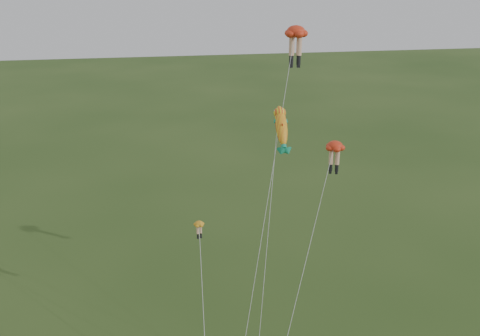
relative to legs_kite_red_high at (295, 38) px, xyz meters
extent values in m
ellipsoid|color=red|center=(0.06, 0.10, 0.46)|extent=(1.93, 1.93, 0.85)
cylinder|color=#E7AB88|center=(-0.19, 0.14, -0.54)|extent=(0.38, 0.38, 1.30)
cylinder|color=black|center=(-0.19, 0.14, -1.52)|extent=(0.30, 0.30, 0.65)
cube|color=black|center=(-0.19, 0.14, -1.94)|extent=(0.27, 0.41, 0.19)
cylinder|color=#E7AB88|center=(0.32, 0.06, -0.54)|extent=(0.38, 0.38, 1.30)
cylinder|color=black|center=(0.32, 0.06, -1.52)|extent=(0.30, 0.30, 0.65)
cube|color=black|center=(0.32, 0.06, -1.94)|extent=(0.27, 0.41, 0.19)
cylinder|color=silver|center=(-2.92, -4.69, -10.56)|extent=(6.01, 9.63, 22.89)
ellipsoid|color=red|center=(3.59, 0.41, -8.20)|extent=(2.00, 2.00, 0.77)
cylinder|color=#E7AB88|center=(3.37, 0.50, -9.11)|extent=(0.34, 0.34, 1.18)
cylinder|color=black|center=(3.37, 0.50, -10.00)|extent=(0.27, 0.27, 0.59)
cube|color=black|center=(3.37, 0.50, -10.38)|extent=(0.30, 0.39, 0.17)
cylinder|color=#E7AB88|center=(3.81, 0.33, -9.11)|extent=(0.34, 0.34, 1.18)
cylinder|color=black|center=(3.81, 0.33, -10.00)|extent=(0.27, 0.27, 0.59)
cube|color=black|center=(3.81, 0.33, -10.38)|extent=(0.30, 0.39, 0.17)
cylinder|color=silver|center=(-0.23, -5.35, -14.91)|extent=(7.67, 11.56, 14.19)
ellipsoid|color=orange|center=(-7.24, -1.61, -12.92)|extent=(1.02, 1.02, 0.41)
cylinder|color=#E7AB88|center=(-7.36, -1.65, -13.40)|extent=(0.18, 0.18, 0.62)
cylinder|color=black|center=(-7.36, -1.65, -13.86)|extent=(0.14, 0.14, 0.31)
cube|color=black|center=(-7.36, -1.65, -14.06)|extent=(0.15, 0.20, 0.09)
cylinder|color=#E7AB88|center=(-7.12, -1.58, -13.40)|extent=(0.18, 0.18, 0.62)
cylinder|color=black|center=(-7.12, -1.58, -13.86)|extent=(0.14, 0.14, 0.31)
cube|color=black|center=(-7.12, -1.58, -14.06)|extent=(0.15, 0.20, 0.09)
cylinder|color=silver|center=(-7.55, -6.39, -17.36)|extent=(0.66, 9.57, 9.30)
ellipsoid|color=yellow|center=(-1.50, -2.58, -5.51)|extent=(1.10, 2.89, 2.85)
sphere|color=yellow|center=(-1.50, -2.58, -5.51)|extent=(0.99, 1.33, 1.27)
cone|color=#169169|center=(-1.50, -2.58, -5.51)|extent=(0.78, 1.25, 1.20)
cone|color=#169169|center=(-1.50, -2.58, -5.51)|extent=(0.78, 1.25, 1.20)
cone|color=#169169|center=(-1.50, -2.58, -5.51)|extent=(0.45, 0.70, 0.67)
cone|color=#169169|center=(-1.50, -2.58, -5.51)|extent=(0.45, 0.70, 0.67)
cone|color=red|center=(-1.50, -2.58, -5.51)|extent=(0.49, 0.69, 0.66)
cylinder|color=silver|center=(-2.84, -5.20, -13.75)|extent=(2.73, 5.27, 16.50)
camera|label=1|loc=(-10.44, -36.73, 4.47)|focal=40.00mm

